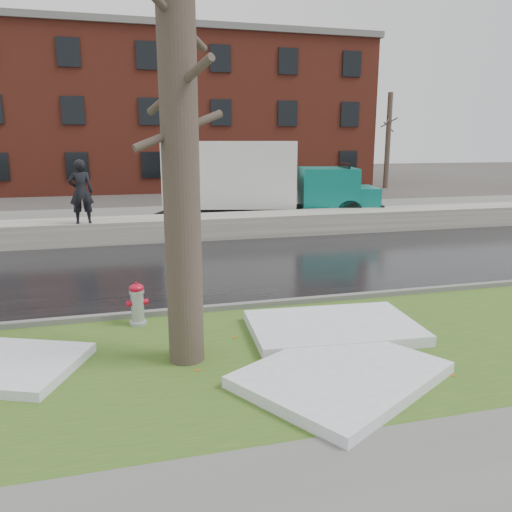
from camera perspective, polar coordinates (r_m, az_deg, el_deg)
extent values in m
plane|color=#47423D|center=(8.92, -0.98, -8.29)|extent=(120.00, 120.00, 0.00)
cube|color=#30531B|center=(7.79, 1.26, -11.37)|extent=(60.00, 4.50, 0.04)
cube|color=black|center=(13.13, -5.69, -1.28)|extent=(60.00, 7.00, 0.03)
cube|color=slate|center=(21.41, -9.35, 4.16)|extent=(60.00, 9.00, 0.03)
cube|color=slate|center=(9.81, -2.39, -5.85)|extent=(60.00, 0.15, 0.14)
cube|color=#B7B2A8|center=(17.13, -7.97, 3.24)|extent=(60.00, 1.60, 0.75)
cube|color=maroon|center=(38.32, -9.15, 15.46)|extent=(26.00, 12.00, 10.00)
cylinder|color=brown|center=(34.31, -22.04, 12.08)|extent=(0.36, 0.36, 6.50)
cylinder|color=brown|center=(34.32, -22.18, 13.66)|extent=(0.84, 1.62, 0.73)
cylinder|color=brown|center=(34.36, -22.31, 15.16)|extent=(1.08, 1.26, 0.66)
cylinder|color=brown|center=(34.31, -22.09, 12.67)|extent=(1.40, 0.61, 0.63)
cylinder|color=brown|center=(36.76, 14.84, 12.58)|extent=(0.36, 0.36, 6.50)
cylinder|color=brown|center=(36.78, 14.93, 14.06)|extent=(0.84, 1.62, 0.73)
cylinder|color=brown|center=(36.81, 15.02, 15.46)|extent=(1.08, 1.26, 0.66)
cylinder|color=brown|center=(36.77, 14.88, 13.13)|extent=(1.40, 0.61, 0.63)
cylinder|color=#ABAFB3|center=(9.13, -13.39, -5.62)|extent=(0.25, 0.25, 0.68)
ellipsoid|color=#B20E22|center=(9.03, -13.50, -3.58)|extent=(0.29, 0.29, 0.16)
cylinder|color=#B20E22|center=(9.01, -13.53, -3.05)|extent=(0.05, 0.05, 0.05)
cylinder|color=#B20E22|center=(9.09, -14.28, -5.30)|extent=(0.11, 0.12, 0.11)
cylinder|color=#B20E22|center=(9.13, -12.54, -5.13)|extent=(0.11, 0.12, 0.11)
cylinder|color=#ABAFB3|center=(9.24, -13.55, -4.96)|extent=(0.15, 0.11, 0.14)
cylinder|color=brown|center=(7.04, -8.72, 13.27)|extent=(0.52, 0.52, 6.49)
cylinder|color=brown|center=(7.07, -8.91, 18.53)|extent=(0.78, 1.50, 0.68)
cylinder|color=brown|center=(7.20, -9.16, 25.15)|extent=(1.00, 1.17, 0.61)
cylinder|color=brown|center=(7.04, -8.75, 14.02)|extent=(1.30, 0.57, 0.58)
cube|color=black|center=(20.17, 0.54, 5.51)|extent=(7.53, 2.65, 0.21)
cube|color=silver|center=(20.03, -2.99, 9.35)|extent=(5.48, 3.46, 2.54)
cube|color=#0B6A60|center=(20.35, 8.17, 7.71)|extent=(2.62, 2.69, 1.60)
cube|color=#0B6A60|center=(20.66, 11.89, 6.59)|extent=(1.57, 2.27, 0.85)
cube|color=black|center=(20.43, 10.07, 9.25)|extent=(0.51, 1.85, 0.85)
cube|color=black|center=(20.52, -11.66, 4.51)|extent=(1.83, 1.47, 0.63)
cylinder|color=black|center=(19.62, 10.60, 4.80)|extent=(1.07, 0.51, 1.03)
cylinder|color=black|center=(21.54, 9.52, 5.55)|extent=(1.07, 0.51, 1.03)
cylinder|color=black|center=(19.19, -2.17, 4.83)|extent=(1.07, 0.51, 1.03)
cylinder|color=black|center=(21.15, -2.11, 5.59)|extent=(1.07, 0.51, 1.03)
cylinder|color=black|center=(19.27, -6.66, 4.79)|extent=(1.07, 0.51, 1.03)
cylinder|color=black|center=(21.22, -6.20, 5.55)|extent=(1.07, 0.51, 1.03)
imported|color=black|center=(16.29, -19.37, 6.96)|extent=(0.74, 0.51, 1.96)
cube|color=white|center=(7.10, 9.75, -13.21)|extent=(3.25, 3.04, 0.16)
cube|color=white|center=(8.70, 8.80, -8.08)|extent=(2.93, 2.00, 0.18)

